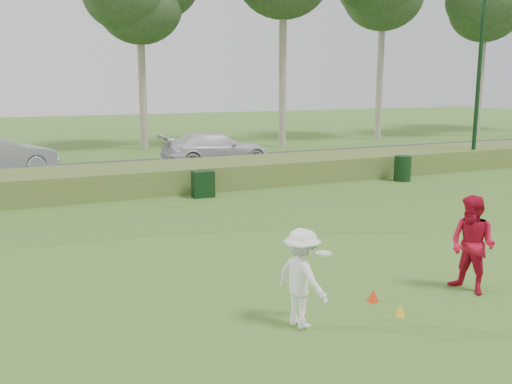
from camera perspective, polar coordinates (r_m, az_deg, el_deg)
name	(u,v)px	position (r m, az deg, el deg)	size (l,w,h in m)	color
ground	(343,297)	(11.01, 8.66, -10.37)	(120.00, 120.00, 0.00)	#3B6B23
reed_strip	(169,177)	(21.62, -8.68, 1.53)	(80.00, 3.00, 0.90)	#4C6729
park_road	(140,169)	(26.48, -11.55, 2.26)	(80.00, 6.00, 0.06)	#2D2D2D
lamp_post	(481,43)	(27.76, 21.60, 13.64)	(0.70, 0.70, 8.18)	black
tree_7	(486,2)	(44.86, 22.03, 17.18)	(6.50, 6.50, 12.50)	gray
player_white	(302,278)	(9.46, 4.60, -8.56)	(0.97, 1.19, 1.66)	white
player_red	(472,245)	(11.59, 20.83, -4.96)	(0.92, 0.71, 1.88)	#B60F2A
cone_orange	(373,295)	(10.86, 11.64, -10.10)	(0.22, 0.22, 0.24)	red
cone_yellow	(400,310)	(10.38, 14.22, -11.36)	(0.18, 0.18, 0.20)	yellow
utility_cabinet	(203,184)	(19.87, -5.31, 0.79)	(0.74, 0.46, 0.92)	black
trash_bin	(402,168)	(23.77, 14.44, 2.31)	(0.68, 0.68, 1.02)	black
car_right	(216,149)	(27.09, -4.03, 4.33)	(2.12, 5.20, 1.51)	silver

